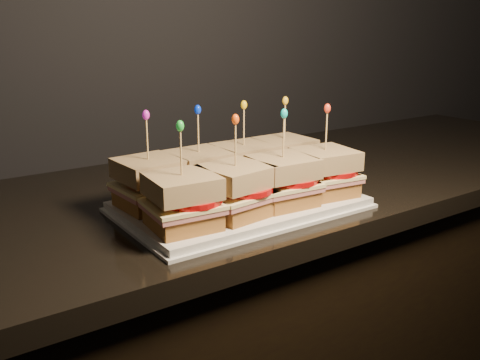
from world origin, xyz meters
TOP-DOWN VIEW (x-y plane):
  - granite_slab at (0.42, 1.70)m, footprint 2.26×0.63m
  - platter at (0.37, 1.56)m, footprint 0.41×0.25m
  - platter_rim at (0.37, 1.56)m, footprint 0.42×0.27m
  - sandwich_0_bread_bot at (0.23, 1.61)m, footprint 0.10×0.10m
  - sandwich_0_ham at (0.23, 1.61)m, footprint 0.11×0.11m
  - sandwich_0_cheese at (0.23, 1.61)m, footprint 0.12×0.11m
  - sandwich_0_tomato at (0.24, 1.61)m, footprint 0.10×0.10m
  - sandwich_0_bread_top at (0.23, 1.61)m, footprint 0.11×0.11m
  - sandwich_0_pick at (0.23, 1.61)m, footprint 0.00×0.00m
  - sandwich_0_frill at (0.23, 1.61)m, footprint 0.01×0.01m
  - sandwich_1_bread_bot at (0.33, 1.61)m, footprint 0.10×0.10m
  - sandwich_1_ham at (0.33, 1.61)m, footprint 0.11×0.11m
  - sandwich_1_cheese at (0.33, 1.61)m, footprint 0.11×0.11m
  - sandwich_1_tomato at (0.34, 1.61)m, footprint 0.10×0.10m
  - sandwich_1_bread_top at (0.33, 1.61)m, footprint 0.10×0.10m
  - sandwich_1_pick at (0.33, 1.61)m, footprint 0.00×0.00m
  - sandwich_1_frill at (0.33, 1.61)m, footprint 0.01×0.01m
  - sandwich_2_bread_bot at (0.42, 1.61)m, footprint 0.10×0.10m
  - sandwich_2_ham at (0.42, 1.61)m, footprint 0.11×0.11m
  - sandwich_2_cheese at (0.42, 1.61)m, footprint 0.11×0.11m
  - sandwich_2_tomato at (0.43, 1.61)m, footprint 0.10×0.10m
  - sandwich_2_bread_top at (0.42, 1.61)m, footprint 0.10×0.10m
  - sandwich_2_pick at (0.42, 1.61)m, footprint 0.00×0.00m
  - sandwich_2_frill at (0.42, 1.61)m, footprint 0.01×0.01m
  - sandwich_3_bread_bot at (0.52, 1.61)m, footprint 0.10×0.10m
  - sandwich_3_ham at (0.52, 1.61)m, footprint 0.11×0.10m
  - sandwich_3_cheese at (0.52, 1.61)m, footprint 0.11×0.10m
  - sandwich_3_tomato at (0.53, 1.61)m, footprint 0.10×0.10m
  - sandwich_3_bread_top at (0.52, 1.61)m, footprint 0.10×0.10m
  - sandwich_3_pick at (0.52, 1.61)m, footprint 0.00×0.00m
  - sandwich_3_frill at (0.52, 1.61)m, footprint 0.01×0.01m
  - sandwich_4_bread_bot at (0.23, 1.50)m, footprint 0.10×0.10m
  - sandwich_4_ham at (0.23, 1.50)m, footprint 0.11×0.11m
  - sandwich_4_cheese at (0.23, 1.50)m, footprint 0.12×0.11m
  - sandwich_4_tomato at (0.24, 1.49)m, footprint 0.10×0.10m
  - sandwich_4_bread_top at (0.23, 1.50)m, footprint 0.11×0.11m
  - sandwich_4_pick at (0.23, 1.50)m, footprint 0.00×0.00m
  - sandwich_4_frill at (0.23, 1.50)m, footprint 0.01×0.01m
  - sandwich_5_bread_bot at (0.33, 1.50)m, footprint 0.11×0.11m
  - sandwich_5_ham at (0.33, 1.50)m, footprint 0.12×0.12m
  - sandwich_5_cheese at (0.33, 1.50)m, footprint 0.12×0.12m
  - sandwich_5_tomato at (0.34, 1.49)m, footprint 0.10×0.10m
  - sandwich_5_bread_top at (0.33, 1.50)m, footprint 0.11×0.11m
  - sandwich_5_pick at (0.33, 1.50)m, footprint 0.00×0.00m
  - sandwich_5_frill at (0.33, 1.50)m, footprint 0.01×0.01m
  - sandwich_6_bread_bot at (0.42, 1.50)m, footprint 0.10×0.10m
  - sandwich_6_ham at (0.42, 1.50)m, footprint 0.11×0.11m
  - sandwich_6_cheese at (0.42, 1.50)m, footprint 0.12×0.11m
  - sandwich_6_tomato at (0.43, 1.49)m, footprint 0.10×0.10m
  - sandwich_6_bread_top at (0.42, 1.50)m, footprint 0.11×0.11m
  - sandwich_6_pick at (0.42, 1.50)m, footprint 0.00×0.00m
  - sandwich_6_frill at (0.42, 1.50)m, footprint 0.01×0.01m
  - sandwich_7_bread_bot at (0.52, 1.50)m, footprint 0.11×0.11m
  - sandwich_7_ham at (0.52, 1.50)m, footprint 0.12×0.12m
  - sandwich_7_cheese at (0.52, 1.50)m, footprint 0.12×0.12m
  - sandwich_7_tomato at (0.53, 1.49)m, footprint 0.10×0.10m
  - sandwich_7_bread_top at (0.52, 1.50)m, footprint 0.11×0.11m
  - sandwich_7_pick at (0.52, 1.50)m, footprint 0.00×0.00m
  - sandwich_7_frill at (0.52, 1.50)m, footprint 0.01×0.01m

SIDE VIEW (x-z plane):
  - granite_slab at x=0.42m, z-range 0.87..0.91m
  - platter_rim at x=0.37m, z-range 0.91..0.91m
  - platter at x=0.37m, z-range 0.91..0.93m
  - sandwich_0_bread_bot at x=0.23m, z-range 0.93..0.95m
  - sandwich_1_bread_bot at x=0.33m, z-range 0.93..0.95m
  - sandwich_2_bread_bot at x=0.42m, z-range 0.93..0.95m
  - sandwich_3_bread_bot at x=0.52m, z-range 0.93..0.95m
  - sandwich_4_bread_bot at x=0.23m, z-range 0.93..0.95m
  - sandwich_5_bread_bot at x=0.33m, z-range 0.93..0.95m
  - sandwich_6_bread_bot at x=0.42m, z-range 0.93..0.95m
  - sandwich_7_bread_bot at x=0.52m, z-range 0.93..0.95m
  - sandwich_0_ham at x=0.23m, z-range 0.95..0.96m
  - sandwich_1_ham at x=0.33m, z-range 0.95..0.96m
  - sandwich_2_ham at x=0.42m, z-range 0.95..0.96m
  - sandwich_3_ham at x=0.52m, z-range 0.95..0.96m
  - sandwich_4_ham at x=0.23m, z-range 0.95..0.96m
  - sandwich_5_ham at x=0.33m, z-range 0.95..0.96m
  - sandwich_6_ham at x=0.42m, z-range 0.95..0.96m
  - sandwich_7_ham at x=0.52m, z-range 0.95..0.96m
  - sandwich_0_cheese at x=0.23m, z-range 0.96..0.97m
  - sandwich_1_cheese at x=0.33m, z-range 0.96..0.97m
  - sandwich_2_cheese at x=0.42m, z-range 0.96..0.97m
  - sandwich_3_cheese at x=0.52m, z-range 0.96..0.97m
  - sandwich_4_cheese at x=0.23m, z-range 0.96..0.97m
  - sandwich_5_cheese at x=0.33m, z-range 0.96..0.97m
  - sandwich_6_cheese at x=0.42m, z-range 0.96..0.97m
  - sandwich_7_cheese at x=0.52m, z-range 0.96..0.97m
  - sandwich_0_tomato at x=0.24m, z-range 0.97..0.98m
  - sandwich_1_tomato at x=0.34m, z-range 0.97..0.98m
  - sandwich_2_tomato at x=0.43m, z-range 0.97..0.98m
  - sandwich_3_tomato at x=0.53m, z-range 0.97..0.98m
  - sandwich_4_tomato at x=0.24m, z-range 0.97..0.98m
  - sandwich_5_tomato at x=0.34m, z-range 0.97..0.98m
  - sandwich_6_tomato at x=0.43m, z-range 0.97..0.98m
  - sandwich_7_tomato at x=0.53m, z-range 0.97..0.98m
  - sandwich_0_bread_top at x=0.23m, z-range 0.98..1.01m
  - sandwich_1_bread_top at x=0.33m, z-range 0.98..1.01m
  - sandwich_2_bread_top at x=0.42m, z-range 0.98..1.01m
  - sandwich_3_bread_top at x=0.52m, z-range 0.98..1.01m
  - sandwich_4_bread_top at x=0.23m, z-range 0.98..1.01m
  - sandwich_5_bread_top at x=0.33m, z-range 0.98..1.01m
  - sandwich_6_bread_top at x=0.42m, z-range 0.98..1.01m
  - sandwich_7_bread_top at x=0.52m, z-range 0.98..1.01m
  - sandwich_0_pick at x=0.23m, z-range 1.00..1.09m
  - sandwich_1_pick at x=0.33m, z-range 1.00..1.09m
  - sandwich_2_pick at x=0.42m, z-range 1.00..1.09m
  - sandwich_3_pick at x=0.52m, z-range 1.00..1.09m
  - sandwich_4_pick at x=0.23m, z-range 1.00..1.09m
  - sandwich_5_pick at x=0.33m, z-range 1.00..1.09m
  - sandwich_6_pick at x=0.42m, z-range 1.00..1.09m
  - sandwich_7_pick at x=0.52m, z-range 1.00..1.09m
  - sandwich_0_frill at x=0.23m, z-range 1.08..1.09m
  - sandwich_1_frill at x=0.33m, z-range 1.08..1.09m
  - sandwich_2_frill at x=0.42m, z-range 1.08..1.09m
  - sandwich_3_frill at x=0.52m, z-range 1.08..1.09m
  - sandwich_4_frill at x=0.23m, z-range 1.08..1.09m
  - sandwich_5_frill at x=0.33m, z-range 1.08..1.09m
  - sandwich_6_frill at x=0.42m, z-range 1.08..1.09m
  - sandwich_7_frill at x=0.52m, z-range 1.08..1.09m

